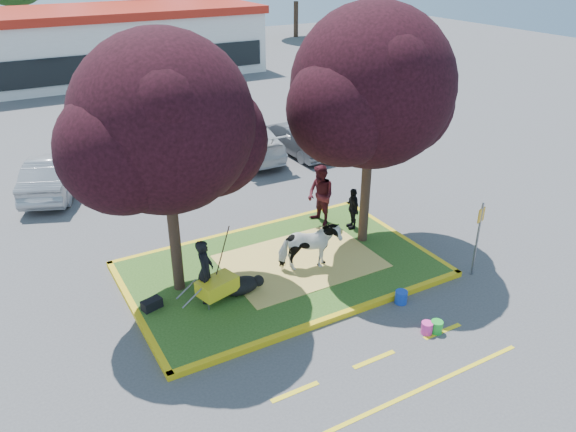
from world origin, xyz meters
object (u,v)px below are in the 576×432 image
cow (309,247)px  bucket_green (437,327)px  wheelbarrow (218,286)px  car_silver (55,174)px  sign_post (478,232)px  bucket_pink (427,328)px  handler (205,271)px  calf (241,286)px  bucket_blue (401,297)px

cow → bucket_green: bearing=-146.3°
wheelbarrow → car_silver: bearing=87.9°
sign_post → car_silver: (-8.94, 11.51, -0.59)m
sign_post → bucket_pink: size_ratio=7.37×
cow → handler: size_ratio=0.98×
bucket_green → bucket_pink: 0.24m
wheelbarrow → calf: bearing=-9.8°
cow → handler: 2.98m
cow → wheelbarrow: 2.78m
calf → bucket_blue: size_ratio=2.95×
handler → bucket_green: 5.67m
handler → bucket_green: handler is taller
sign_post → bucket_pink: 3.37m
handler → sign_post: size_ratio=0.78×
bucket_pink → cow: bearing=106.1°
car_silver → wheelbarrow: bearing=125.9°
bucket_pink → wheelbarrow: bearing=138.3°
bucket_blue → calf: bearing=147.5°
bucket_green → car_silver: car_silver is taller
wheelbarrow → bucket_green: size_ratio=5.74×
wheelbarrow → bucket_blue: 4.61m
car_silver → cow: bearing=140.8°
handler → bucket_pink: handler is taller
bucket_blue → car_silver: car_silver is taller
handler → wheelbarrow: 0.49m
wheelbarrow → bucket_pink: 5.10m
calf → bucket_pink: bearing=-62.1°
cow → car_silver: size_ratio=0.38×
cow → car_silver: cow is taller
cow → sign_post: 4.50m
bucket_green → car_silver: bearing=116.0°
bucket_pink → car_silver: car_silver is taller
cow → bucket_blue: 2.75m
bucket_green → car_silver: size_ratio=0.07×
sign_post → wheelbarrow: bearing=147.2°
cow → bucket_blue: bearing=-135.8°
handler → bucket_blue: size_ratio=4.97×
handler → calf: bearing=-70.3°
calf → car_silver: bearing=92.7°
calf → bucket_pink: 4.67m
calf → bucket_blue: (3.43, -2.19, -0.20)m
sign_post → calf: bearing=145.0°
sign_post → bucket_green: 3.22m
calf → bucket_blue: 4.07m
handler → car_silver: size_ratio=0.39×
calf → sign_post: (6.01, -2.09, 0.94)m
wheelbarrow → bucket_blue: (4.07, -2.12, -0.43)m
wheelbarrow → car_silver: 9.77m
cow → wheelbarrow: (-2.76, -0.20, -0.24)m
bucket_green → cow: bearing=108.9°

